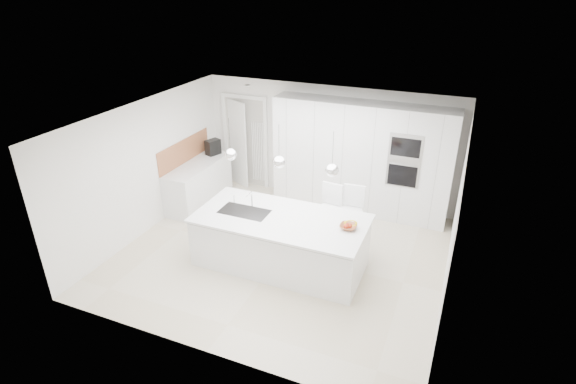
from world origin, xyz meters
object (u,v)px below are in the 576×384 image
at_px(espresso_machine, 213,147).
at_px(fruit_bowl, 348,227).
at_px(island_base, 280,243).
at_px(bar_stool_right, 350,221).
at_px(bar_stool_left, 329,218).

bearing_deg(espresso_machine, fruit_bowl, -8.31).
height_order(island_base, fruit_bowl, fruit_bowl).
xyz_separation_m(espresso_machine, bar_stool_right, (3.49, -1.24, -0.46)).
xyz_separation_m(fruit_bowl, espresso_machine, (-3.65, 2.01, 0.13)).
relative_size(fruit_bowl, bar_stool_left, 0.22).
bearing_deg(espresso_machine, island_base, -19.59).
distance_m(espresso_machine, bar_stool_right, 3.74).
xyz_separation_m(island_base, fruit_bowl, (1.12, 0.12, 0.50)).
height_order(bar_stool_left, bar_stool_right, bar_stool_right).
distance_m(espresso_machine, bar_stool_left, 3.40).
bearing_deg(island_base, bar_stool_right, 42.69).
xyz_separation_m(island_base, bar_stool_left, (0.58, 0.85, 0.17)).
distance_m(fruit_bowl, bar_stool_left, 0.96).
xyz_separation_m(bar_stool_left, bar_stool_right, (0.38, 0.04, 0.01)).
bearing_deg(espresso_machine, bar_stool_right, 0.96).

